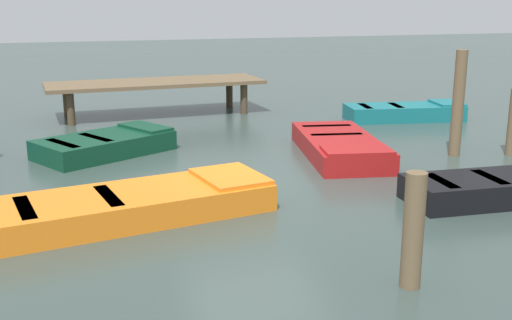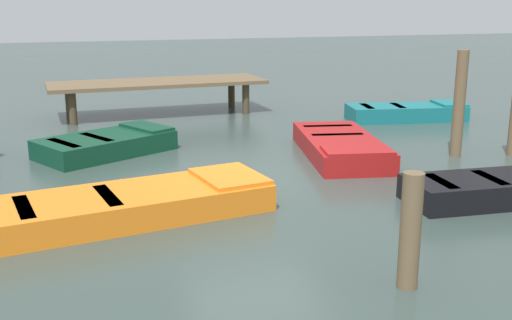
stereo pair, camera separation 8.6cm
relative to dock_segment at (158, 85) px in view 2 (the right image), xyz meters
name	(u,v)px [view 2 (the right image)]	position (x,y,z in m)	size (l,w,h in m)	color
ground_plane	(256,179)	(0.63, -6.92, -0.85)	(80.00, 80.00, 0.00)	#33423D
dock_segment	(158,85)	(0.00, 0.00, 0.00)	(5.94, 2.10, 0.95)	brown
rowboat_black	(503,187)	(4.03, -9.31, -0.63)	(3.20, 1.35, 0.46)	black
rowboat_teal	(407,112)	(6.20, -2.79, -0.63)	(3.23, 1.67, 0.46)	#14666B
rowboat_orange	(132,204)	(-1.75, -8.30, -0.63)	(4.34, 2.05, 0.46)	orange
rowboat_red	(340,146)	(2.79, -5.86, -0.63)	(2.05, 3.56, 0.46)	maroon
rowboat_dark_green	(106,144)	(-1.77, -4.19, -0.63)	(3.04, 2.51, 0.46)	#0C3823
mooring_piling_far_right	(410,231)	(0.91, -11.57, -0.18)	(0.23, 0.23, 1.33)	brown
mooring_piling_mid_right	(459,104)	(5.07, -6.57, 0.23)	(0.23, 0.23, 2.17)	brown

